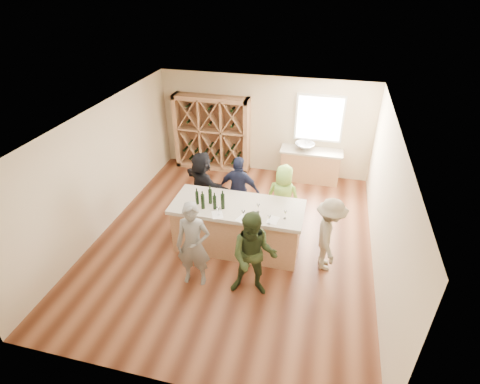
% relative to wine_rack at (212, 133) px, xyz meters
% --- Properties ---
extents(floor, '(6.00, 7.00, 0.10)m').
position_rel_wine_rack_xyz_m(floor, '(1.50, -3.27, -1.15)').
color(floor, brown).
rests_on(floor, ground).
extents(ceiling, '(6.00, 7.00, 0.10)m').
position_rel_wine_rack_xyz_m(ceiling, '(1.50, -3.27, 1.75)').
color(ceiling, white).
rests_on(ceiling, ground).
extents(wall_back, '(6.00, 0.10, 2.80)m').
position_rel_wine_rack_xyz_m(wall_back, '(1.50, 0.28, 0.30)').
color(wall_back, beige).
rests_on(wall_back, ground).
extents(wall_front, '(6.00, 0.10, 2.80)m').
position_rel_wine_rack_xyz_m(wall_front, '(1.50, -6.82, 0.30)').
color(wall_front, beige).
rests_on(wall_front, ground).
extents(wall_left, '(0.10, 7.00, 2.80)m').
position_rel_wine_rack_xyz_m(wall_left, '(-1.55, -3.27, 0.30)').
color(wall_left, beige).
rests_on(wall_left, ground).
extents(wall_right, '(0.10, 7.00, 2.80)m').
position_rel_wine_rack_xyz_m(wall_right, '(4.55, -3.27, 0.30)').
color(wall_right, beige).
rests_on(wall_right, ground).
extents(window_frame, '(1.30, 0.06, 1.30)m').
position_rel_wine_rack_xyz_m(window_frame, '(3.00, 0.20, 0.65)').
color(window_frame, white).
rests_on(window_frame, wall_back).
extents(window_pane, '(1.18, 0.01, 1.18)m').
position_rel_wine_rack_xyz_m(window_pane, '(3.00, 0.17, 0.65)').
color(window_pane, white).
rests_on(window_pane, wall_back).
extents(wine_rack, '(2.20, 0.45, 2.20)m').
position_rel_wine_rack_xyz_m(wine_rack, '(0.00, 0.00, 0.00)').
color(wine_rack, '#AF7B53').
rests_on(wine_rack, floor).
extents(back_counter_base, '(1.60, 0.58, 0.86)m').
position_rel_wine_rack_xyz_m(back_counter_base, '(2.90, -0.07, -0.67)').
color(back_counter_base, '#AF7B53').
rests_on(back_counter_base, floor).
extents(back_counter_top, '(1.70, 0.62, 0.06)m').
position_rel_wine_rack_xyz_m(back_counter_top, '(2.90, -0.07, -0.21)').
color(back_counter_top, '#BAAC98').
rests_on(back_counter_top, back_counter_base).
extents(sink, '(0.54, 0.54, 0.19)m').
position_rel_wine_rack_xyz_m(sink, '(2.70, -0.07, -0.09)').
color(sink, silver).
rests_on(sink, back_counter_top).
extents(faucet, '(0.02, 0.02, 0.30)m').
position_rel_wine_rack_xyz_m(faucet, '(2.70, 0.11, -0.03)').
color(faucet, silver).
rests_on(faucet, back_counter_top).
extents(tasting_counter_base, '(2.60, 1.00, 1.00)m').
position_rel_wine_rack_xyz_m(tasting_counter_base, '(1.65, -3.48, -0.60)').
color(tasting_counter_base, '#AF7B53').
rests_on(tasting_counter_base, floor).
extents(tasting_counter_top, '(2.72, 1.12, 0.08)m').
position_rel_wine_rack_xyz_m(tasting_counter_top, '(1.65, -3.48, -0.06)').
color(tasting_counter_top, '#BAAC98').
rests_on(tasting_counter_top, tasting_counter_base).
extents(wine_bottle_a, '(0.09, 0.09, 0.29)m').
position_rel_wine_rack_xyz_m(wine_bottle_a, '(0.83, -3.62, 0.12)').
color(wine_bottle_a, black).
rests_on(wine_bottle_a, tasting_counter_top).
extents(wine_bottle_b, '(0.10, 0.10, 0.32)m').
position_rel_wine_rack_xyz_m(wine_bottle_b, '(1.00, -3.75, 0.14)').
color(wine_bottle_b, black).
rests_on(wine_bottle_b, tasting_counter_top).
extents(wine_bottle_c, '(0.11, 0.11, 0.32)m').
position_rel_wine_rack_xyz_m(wine_bottle_c, '(1.09, -3.53, 0.14)').
color(wine_bottle_c, black).
rests_on(wine_bottle_c, tasting_counter_top).
extents(wine_bottle_d, '(0.07, 0.07, 0.30)m').
position_rel_wine_rack_xyz_m(wine_bottle_d, '(1.24, -3.71, 0.13)').
color(wine_bottle_d, black).
rests_on(wine_bottle_d, tasting_counter_top).
extents(wine_bottle_e, '(0.10, 0.10, 0.33)m').
position_rel_wine_rack_xyz_m(wine_bottle_e, '(1.39, -3.66, 0.15)').
color(wine_bottle_e, black).
rests_on(wine_bottle_e, tasting_counter_top).
extents(wine_glass_a, '(0.10, 0.10, 0.20)m').
position_rel_wine_rack_xyz_m(wine_glass_a, '(1.38, -3.92, 0.08)').
color(wine_glass_a, white).
rests_on(wine_glass_a, tasting_counter_top).
extents(wine_glass_b, '(0.08, 0.08, 0.20)m').
position_rel_wine_rack_xyz_m(wine_glass_b, '(1.87, -3.92, 0.08)').
color(wine_glass_b, white).
rests_on(wine_glass_b, tasting_counter_top).
extents(wine_glass_c, '(0.08, 0.08, 0.18)m').
position_rel_wine_rack_xyz_m(wine_glass_c, '(2.38, -3.95, 0.07)').
color(wine_glass_c, white).
rests_on(wine_glass_c, tasting_counter_top).
extents(wine_glass_d, '(0.08, 0.08, 0.18)m').
position_rel_wine_rack_xyz_m(wine_glass_d, '(2.10, -3.61, 0.07)').
color(wine_glass_d, white).
rests_on(wine_glass_d, tasting_counter_top).
extents(wine_glass_e, '(0.09, 0.09, 0.18)m').
position_rel_wine_rack_xyz_m(wine_glass_e, '(2.66, -3.71, 0.07)').
color(wine_glass_e, white).
rests_on(wine_glass_e, tasting_counter_top).
extents(tasting_menu_a, '(0.30, 0.34, 0.00)m').
position_rel_wine_rack_xyz_m(tasting_menu_a, '(1.35, -3.90, -0.02)').
color(tasting_menu_a, white).
rests_on(tasting_menu_a, tasting_counter_top).
extents(tasting_menu_b, '(0.32, 0.37, 0.00)m').
position_rel_wine_rack_xyz_m(tasting_menu_b, '(1.88, -3.90, -0.02)').
color(tasting_menu_b, white).
rests_on(tasting_menu_b, tasting_counter_top).
extents(tasting_menu_c, '(0.25, 0.31, 0.00)m').
position_rel_wine_rack_xyz_m(tasting_menu_c, '(2.44, -3.82, -0.02)').
color(tasting_menu_c, white).
rests_on(tasting_menu_c, tasting_counter_top).
extents(person_near_left, '(0.69, 0.53, 1.77)m').
position_rel_wine_rack_xyz_m(person_near_left, '(1.11, -4.67, -0.22)').
color(person_near_left, slate).
rests_on(person_near_left, floor).
extents(person_near_right, '(0.89, 0.55, 1.75)m').
position_rel_wine_rack_xyz_m(person_near_right, '(2.25, -4.69, -0.22)').
color(person_near_right, '#263319').
rests_on(person_near_right, floor).
extents(person_server, '(0.59, 1.07, 1.59)m').
position_rel_wine_rack_xyz_m(person_server, '(3.53, -3.66, -0.30)').
color(person_server, gray).
rests_on(person_server, floor).
extents(person_far_mid, '(1.03, 0.60, 1.68)m').
position_rel_wine_rack_xyz_m(person_far_mid, '(1.44, -2.51, -0.26)').
color(person_far_mid, '#191E38').
rests_on(person_far_mid, floor).
extents(person_far_right, '(0.84, 0.61, 1.59)m').
position_rel_wine_rack_xyz_m(person_far_right, '(2.46, -2.51, -0.30)').
color(person_far_right, '#8CC64C').
rests_on(person_far_right, floor).
extents(person_far_left, '(1.59, 1.33, 1.67)m').
position_rel_wine_rack_xyz_m(person_far_left, '(0.54, -2.46, -0.26)').
color(person_far_left, black).
rests_on(person_far_left, floor).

